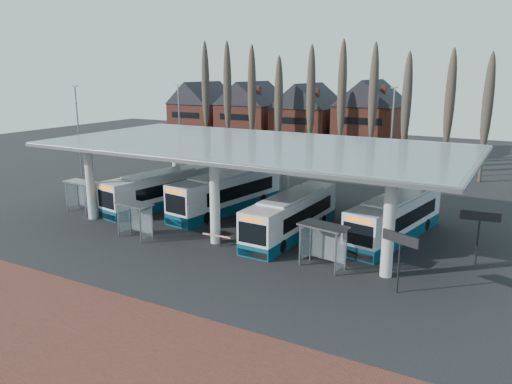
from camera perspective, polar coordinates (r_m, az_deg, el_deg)
The scene contains 18 objects.
ground at distance 33.42m, azimuth -7.03°, elevation -7.00°, with size 140.00×140.00×0.00m, color black.
brick_strip at distance 25.66m, azimuth -23.55°, elevation -14.79°, with size 70.00×10.00×0.03m, color brown.
station_canopy at distance 38.48m, azimuth -0.23°, elevation 4.63°, with size 32.00×16.00×6.34m.
poplar_row at distance 61.09m, azimuth 11.57°, elevation 10.66°, with size 45.10×1.10×14.50m.
townhouse_row at distance 77.41m, azimuth 2.74°, elevation 9.40°, with size 36.80×10.30×12.25m.
lamp_post_a at distance 60.03m, azimuth -8.74°, elevation 7.43°, with size 0.80×0.16×10.17m.
lamp_post_b at distance 53.03m, azimuth 15.25°, elevation 6.29°, with size 0.80×0.16×10.17m.
lamp_post_d at distance 59.71m, azimuth -19.64°, elevation 6.76°, with size 0.80×0.16×10.17m.
bus_0 at distance 44.91m, azimuth -10.81°, elevation 0.22°, with size 4.29×11.42×3.11m.
bus_1 at distance 42.73m, azimuth -3.27°, elevation -0.11°, with size 4.36×12.19×3.32m.
bus_2 at distance 36.45m, azimuth 4.13°, elevation -2.75°, with size 2.67×11.13×3.08m.
bus_3 at distance 37.07m, azimuth 15.66°, elevation -2.92°, with size 4.31×11.50×3.13m.
shelter_0 at distance 44.93m, azimuth -19.26°, elevation 0.29°, with size 2.94×1.63×2.64m.
shelter_1 at distance 36.77m, azimuth -13.55°, elevation -2.28°, with size 2.92×1.70×2.57m.
shelter_2 at distance 30.64m, azimuth 7.80°, elevation -5.02°, with size 3.16×1.97×2.73m.
info_sign_0 at distance 27.71m, azimuth 16.17°, elevation -5.65°, with size 2.13×1.02×3.38m.
info_sign_1 at distance 33.38m, azimuth 24.22°, elevation -2.96°, with size 2.30×0.48×3.44m.
barrier at distance 34.03m, azimuth -4.43°, elevation -5.09°, with size 2.11×0.63×1.05m.
Camera 1 is at (18.67, -25.09, 11.78)m, focal length 35.00 mm.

